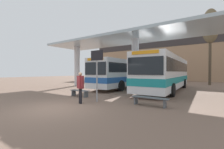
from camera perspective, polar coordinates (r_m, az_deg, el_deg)
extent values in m
plane|color=#755B4C|center=(8.13, -20.55, -11.84)|extent=(100.00, 100.00, 0.00)
cube|color=#9E7A5B|center=(33.17, 23.41, 5.78)|extent=(40.00, 0.50, 9.23)
cube|color=#332D2D|center=(33.65, 23.45, 11.75)|extent=(40.00, 0.58, 2.22)
cylinder|color=silver|center=(20.02, -13.14, 3.09)|extent=(0.70, 0.70, 5.09)
cylinder|color=silver|center=(14.94, 8.82, 3.84)|extent=(0.70, 0.70, 5.09)
cube|color=#9EB2BC|center=(15.31, 8.85, 13.84)|extent=(21.63, 5.34, 0.24)
cube|color=silver|center=(17.76, 6.01, 0.61)|extent=(2.71, 11.95, 2.71)
cube|color=black|center=(17.77, 6.01, 2.27)|extent=(2.74, 11.48, 0.87)
cube|color=#1E519E|center=(17.78, 6.01, -1.35)|extent=(2.75, 11.99, 0.49)
cube|color=black|center=(12.76, -6.47, 2.28)|extent=(2.24, 0.11, 1.08)
cube|color=orange|center=(12.81, -6.48, 5.90)|extent=(1.71, 0.09, 0.22)
cylinder|color=black|center=(15.36, -4.45, -3.84)|extent=(0.30, 1.02, 1.01)
cylinder|color=black|center=(14.00, 3.46, -4.31)|extent=(0.30, 1.02, 1.01)
cylinder|color=black|center=(21.27, 7.16, -2.50)|extent=(0.30, 1.02, 1.01)
cylinder|color=black|center=(20.31, 13.34, -2.69)|extent=(0.30, 1.02, 1.01)
cube|color=silver|center=(15.56, 19.93, 0.76)|extent=(3.09, 12.26, 2.86)
cube|color=black|center=(15.57, 19.95, 2.76)|extent=(3.11, 11.77, 0.92)
cube|color=teal|center=(15.57, 19.92, -1.61)|extent=(3.14, 12.30, 0.52)
cube|color=black|center=(9.68, 12.32, 3.23)|extent=(2.32, 0.17, 1.14)
cube|color=orange|center=(9.75, 12.34, 8.29)|extent=(1.77, 0.13, 0.22)
cylinder|color=black|center=(12.38, 10.45, -5.09)|extent=(0.33, 1.00, 0.98)
cylinder|color=black|center=(11.69, 22.07, -5.50)|extent=(0.33, 1.00, 0.98)
cylinder|color=black|center=(19.14, 18.32, -2.97)|extent=(0.33, 1.00, 0.98)
cylinder|color=black|center=(18.71, 25.86, -3.11)|extent=(0.33, 1.00, 0.98)
cube|color=#4C5156|center=(11.23, -12.21, -5.98)|extent=(1.62, 0.44, 0.04)
cube|color=#4C5156|center=(11.73, -14.38, -6.82)|extent=(0.07, 0.37, 0.42)
cube|color=#4C5156|center=(10.80, -9.84, -7.48)|extent=(0.07, 0.37, 0.42)
cube|color=#4C5156|center=(8.23, 14.14, -8.53)|extent=(1.98, 0.44, 0.04)
cube|color=#4C5156|center=(8.58, 9.10, -9.69)|extent=(0.07, 0.37, 0.42)
cube|color=#4C5156|center=(8.03, 19.52, -10.47)|extent=(0.07, 0.37, 0.42)
cylinder|color=gray|center=(9.05, -5.77, -2.51)|extent=(0.09, 0.09, 2.49)
cube|color=black|center=(9.09, -5.79, 7.27)|extent=(0.90, 0.06, 0.60)
cylinder|color=black|center=(8.84, -12.15, -7.93)|extent=(0.16, 0.16, 0.86)
cylinder|color=black|center=(8.69, -11.77, -8.08)|extent=(0.16, 0.16, 0.86)
cube|color=maroon|center=(8.68, -11.98, -2.85)|extent=(0.53, 0.42, 0.72)
sphere|color=tan|center=(8.66, -11.99, 0.17)|extent=(0.20, 0.20, 0.20)
cylinder|color=maroon|center=(8.94, -12.61, -2.70)|extent=(0.12, 0.12, 0.61)
cylinder|color=maroon|center=(8.42, -11.30, -2.92)|extent=(0.12, 0.12, 0.61)
cylinder|color=#473A2B|center=(24.39, 33.27, 4.54)|extent=(0.34, 0.34, 6.76)
ellipsoid|color=brown|center=(25.13, 33.37, 15.20)|extent=(2.11, 2.11, 4.65)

